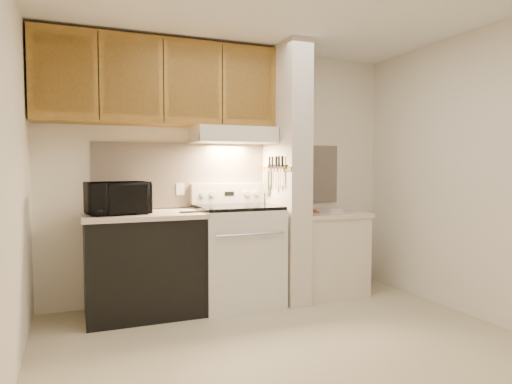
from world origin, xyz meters
TOP-DOWN VIEW (x-y plane):
  - floor at (0.00, 0.00)m, footprint 3.60×3.60m
  - wall_back at (0.00, 1.50)m, footprint 3.60×2.50m
  - wall_left at (-1.80, 0.00)m, footprint 0.02×3.00m
  - wall_right at (1.80, 0.00)m, footprint 0.02×3.00m
  - backsplash at (0.00, 1.49)m, footprint 2.60×0.02m
  - range_body at (0.00, 1.16)m, footprint 0.76×0.65m
  - oven_window at (0.00, 0.84)m, footprint 0.50×0.01m
  - oven_handle at (0.00, 0.80)m, footprint 0.65×0.02m
  - cooktop at (0.00, 1.16)m, footprint 0.74×0.64m
  - range_backguard at (0.00, 1.44)m, footprint 0.76×0.08m
  - range_display at (0.00, 1.40)m, footprint 0.10×0.01m
  - range_knob_left_outer at (-0.28, 1.40)m, footprint 0.05×0.02m
  - range_knob_left_inner at (-0.18, 1.40)m, footprint 0.05×0.02m
  - range_knob_right_inner at (0.18, 1.40)m, footprint 0.05×0.02m
  - range_knob_right_outer at (0.28, 1.40)m, footprint 0.05×0.02m
  - dishwasher_front at (-0.88, 1.17)m, footprint 1.00×0.63m
  - left_countertop at (-0.88, 1.17)m, footprint 1.04×0.67m
  - spoon_rest at (-0.48, 1.04)m, footprint 0.20×0.07m
  - teal_jar at (-1.18, 1.39)m, footprint 0.11×0.11m
  - outlet at (-0.48, 1.48)m, footprint 0.08×0.01m
  - microwave at (-1.10, 1.15)m, footprint 0.55×0.42m
  - partition_pillar at (0.51, 1.15)m, footprint 0.22×0.70m
  - pillar_trim at (0.39, 1.15)m, footprint 0.01×0.70m
  - knife_strip at (0.39, 1.10)m, footprint 0.02×0.42m
  - knife_blade_a at (0.38, 0.95)m, footprint 0.01×0.03m
  - knife_handle_a at (0.38, 0.95)m, footprint 0.02×0.02m
  - knife_blade_b at (0.38, 1.01)m, footprint 0.01×0.04m
  - knife_handle_b at (0.38, 1.03)m, footprint 0.02×0.02m
  - knife_blade_c at (0.38, 1.10)m, footprint 0.01×0.04m
  - knife_handle_c at (0.38, 1.09)m, footprint 0.02×0.02m
  - knife_blade_d at (0.38, 1.17)m, footprint 0.01×0.04m
  - knife_handle_d at (0.38, 1.18)m, footprint 0.02×0.02m
  - knife_blade_e at (0.38, 1.25)m, footprint 0.01×0.04m
  - knife_handle_e at (0.38, 1.25)m, footprint 0.02×0.02m
  - oven_mitt at (0.38, 1.32)m, footprint 0.03×0.09m
  - right_cab_base at (0.97, 1.15)m, footprint 0.70×0.60m
  - right_countertop at (0.97, 1.15)m, footprint 0.74×0.64m
  - red_folder at (0.79, 1.25)m, footprint 0.32×0.37m
  - white_box at (1.03, 1.05)m, footprint 0.16×0.13m
  - range_hood at (0.00, 1.28)m, footprint 0.78×0.44m
  - hood_lip at (0.00, 1.07)m, footprint 0.78×0.04m
  - upper_cabinets at (-0.69, 1.32)m, footprint 2.18×0.33m
  - cab_door_a at (-1.51, 1.17)m, footprint 0.46×0.01m
  - cab_gap_a at (-1.23, 1.16)m, footprint 0.01×0.01m
  - cab_door_b at (-0.96, 1.17)m, footprint 0.46×0.01m
  - cab_gap_b at (-0.69, 1.16)m, footprint 0.01×0.01m
  - cab_door_c at (-0.42, 1.17)m, footprint 0.46×0.01m
  - cab_gap_c at (-0.14, 1.16)m, footprint 0.01×0.01m
  - cab_door_d at (0.13, 1.17)m, footprint 0.46×0.01m

SIDE VIEW (x-z plane):
  - floor at x=0.00m, z-range 0.00..0.00m
  - right_cab_base at x=0.97m, z-range 0.00..0.81m
  - dishwasher_front at x=-0.88m, z-range 0.00..0.87m
  - range_body at x=0.00m, z-range 0.00..0.92m
  - oven_window at x=0.00m, z-range 0.35..0.65m
  - oven_handle at x=0.00m, z-range 0.71..0.73m
  - right_countertop at x=0.97m, z-range 0.81..0.85m
  - red_folder at x=0.79m, z-range 0.85..0.86m
  - white_box at x=1.03m, z-range 0.85..0.89m
  - left_countertop at x=-0.88m, z-range 0.87..0.91m
  - spoon_rest at x=-0.48m, z-range 0.91..0.92m
  - cooktop at x=0.00m, z-range 0.92..0.95m
  - teal_jar at x=-1.18m, z-range 0.91..1.01m
  - microwave at x=-1.10m, z-range 0.91..1.19m
  - range_backguard at x=0.00m, z-range 0.95..1.15m
  - range_display at x=0.00m, z-range 1.03..1.07m
  - range_knob_left_outer at x=-0.28m, z-range 1.03..1.07m
  - range_knob_left_inner at x=-0.18m, z-range 1.03..1.07m
  - range_knob_right_inner at x=0.18m, z-range 1.03..1.07m
  - range_knob_right_outer at x=0.28m, z-range 1.03..1.07m
  - outlet at x=-0.48m, z-range 1.04..1.16m
  - oven_mitt at x=0.38m, z-range 1.05..1.28m
  - knife_blade_c at x=0.38m, z-range 1.10..1.30m
  - knife_blade_b at x=0.38m, z-range 1.12..1.30m
  - knife_blade_e at x=0.38m, z-range 1.12..1.30m
  - knife_blade_a at x=0.38m, z-range 1.14..1.30m
  - knife_blade_d at x=0.38m, z-range 1.14..1.30m
  - backsplash at x=0.00m, z-range 0.92..1.55m
  - wall_back at x=0.00m, z-range 1.24..1.26m
  - wall_left at x=-1.80m, z-range 0.00..2.50m
  - wall_right at x=1.80m, z-range 0.00..2.50m
  - partition_pillar at x=0.51m, z-range 0.00..2.50m
  - pillar_trim at x=0.39m, z-range 1.28..1.32m
  - knife_strip at x=0.39m, z-range 1.30..1.34m
  - knife_handle_a at x=0.38m, z-range 1.32..1.42m
  - knife_handle_b at x=0.38m, z-range 1.32..1.42m
  - knife_handle_c at x=0.38m, z-range 1.32..1.42m
  - knife_handle_d at x=0.38m, z-range 1.32..1.42m
  - knife_handle_e at x=0.38m, z-range 1.32..1.42m
  - hood_lip at x=0.00m, z-range 1.55..1.61m
  - range_hood at x=0.00m, z-range 1.55..1.70m
  - upper_cabinets at x=-0.69m, z-range 1.70..2.47m
  - cab_door_a at x=-1.51m, z-range 1.77..2.40m
  - cab_gap_a at x=-1.23m, z-range 1.72..2.45m
  - cab_door_b at x=-0.96m, z-range 1.77..2.40m
  - cab_gap_b at x=-0.69m, z-range 1.72..2.45m
  - cab_door_c at x=-0.42m, z-range 1.77..2.40m
  - cab_gap_c at x=-0.14m, z-range 1.72..2.45m
  - cab_door_d at x=0.13m, z-range 1.77..2.40m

